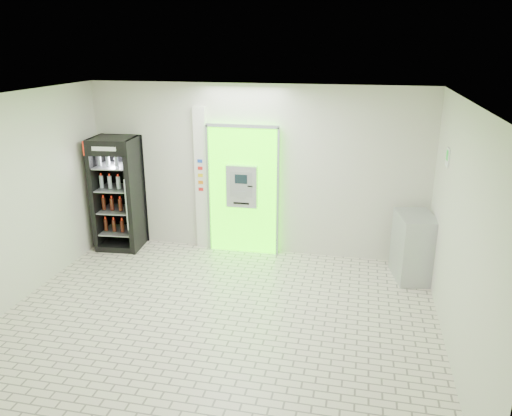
% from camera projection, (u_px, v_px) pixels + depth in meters
% --- Properties ---
extents(ground, '(6.00, 6.00, 0.00)m').
position_uv_depth(ground, '(217.00, 319.00, 6.92)').
color(ground, beige).
rests_on(ground, ground).
extents(room_shell, '(6.00, 6.00, 6.00)m').
position_uv_depth(room_shell, '(214.00, 192.00, 6.34)').
color(room_shell, beige).
rests_on(room_shell, ground).
extents(atm_assembly, '(1.30, 0.24, 2.33)m').
position_uv_depth(atm_assembly, '(243.00, 189.00, 8.83)').
color(atm_assembly, '#34FF00').
rests_on(atm_assembly, ground).
extents(pillar, '(0.22, 0.11, 2.60)m').
position_uv_depth(pillar, '(202.00, 179.00, 8.97)').
color(pillar, silver).
rests_on(pillar, ground).
extents(beverage_cooler, '(0.83, 0.77, 2.06)m').
position_uv_depth(beverage_cooler, '(119.00, 195.00, 9.10)').
color(beverage_cooler, black).
rests_on(beverage_cooler, ground).
extents(steel_cabinet, '(0.69, 0.89, 1.07)m').
position_uv_depth(steel_cabinet, '(414.00, 247.00, 7.97)').
color(steel_cabinet, '#A7A9AE').
rests_on(steel_cabinet, ground).
extents(exit_sign, '(0.02, 0.22, 0.26)m').
position_uv_depth(exit_sign, '(448.00, 157.00, 6.95)').
color(exit_sign, white).
rests_on(exit_sign, room_shell).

